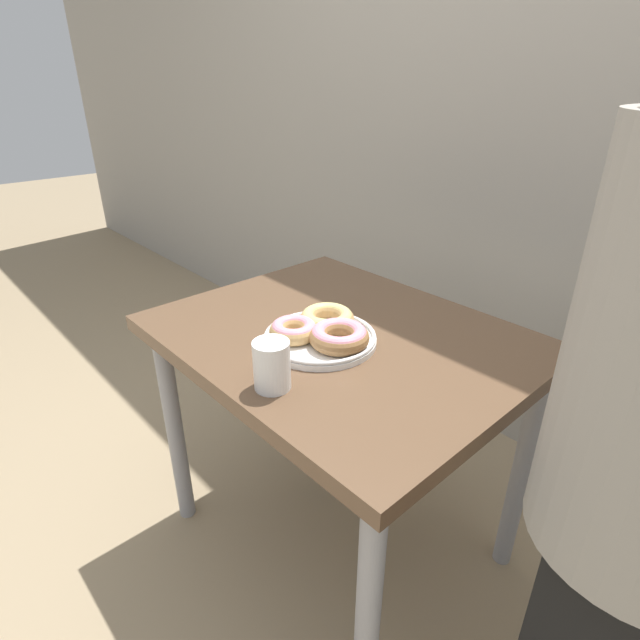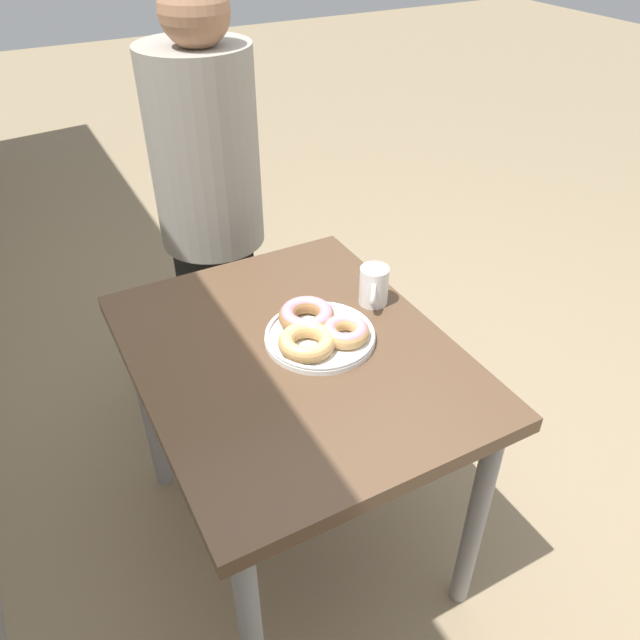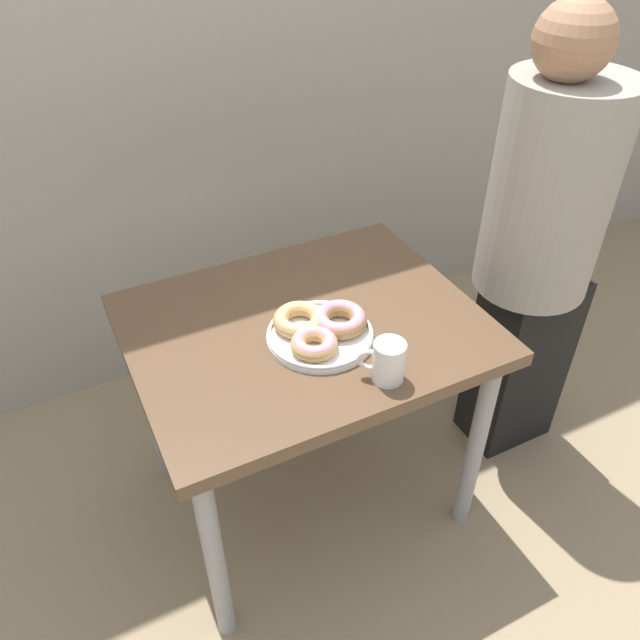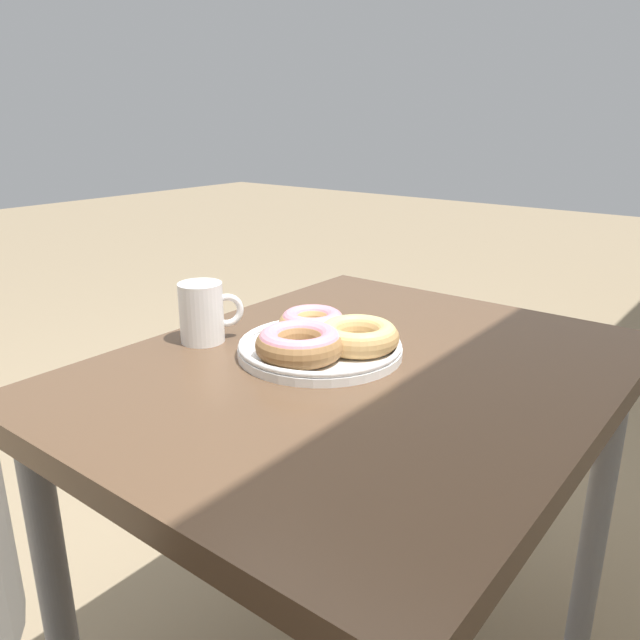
{
  "view_description": "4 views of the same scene",
  "coord_description": "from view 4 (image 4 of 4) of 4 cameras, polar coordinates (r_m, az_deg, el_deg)",
  "views": [
    {
      "loc": [
        0.79,
        -0.52,
        1.3
      ],
      "look_at": [
        0.01,
        0.19,
        0.78
      ],
      "focal_mm": 28.0,
      "sensor_mm": 36.0,
      "label": 1
    },
    {
      "loc": [
        -1.05,
        0.76,
        1.66
      ],
      "look_at": [
        0.01,
        0.19,
        0.78
      ],
      "focal_mm": 35.0,
      "sensor_mm": 36.0,
      "label": 2
    },
    {
      "loc": [
        -0.54,
        -0.89,
        1.73
      ],
      "look_at": [
        0.01,
        0.19,
        0.78
      ],
      "focal_mm": 35.0,
      "sensor_mm": 36.0,
      "label": 3
    },
    {
      "loc": [
        0.76,
        0.78,
        1.1
      ],
      "look_at": [
        0.01,
        0.19,
        0.78
      ],
      "focal_mm": 35.0,
      "sensor_mm": 36.0,
      "label": 4
    }
  ],
  "objects": [
    {
      "name": "dining_table",
      "position": [
        1.04,
        3.6,
        -8.84
      ],
      "size": [
        0.91,
        0.73,
        0.72
      ],
      "color": "brown",
      "rests_on": "ground_plane"
    },
    {
      "name": "ground_plane",
      "position": [
        1.55,
        -6.11,
        -26.91
      ],
      "size": [
        14.0,
        14.0,
        0.0
      ],
      "primitive_type": "plane",
      "color": "#937F60"
    },
    {
      "name": "coffee_mug",
      "position": [
        1.1,
        -10.65,
        0.74
      ],
      "size": [
        0.1,
        0.08,
        0.11
      ],
      "color": "white",
      "rests_on": "dining_table"
    },
    {
      "name": "donut_plate",
      "position": [
        1.02,
        0.19,
        -1.74
      ],
      "size": [
        0.29,
        0.27,
        0.06
      ],
      "color": "white",
      "rests_on": "dining_table"
    }
  ]
}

